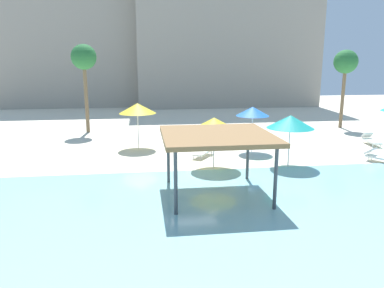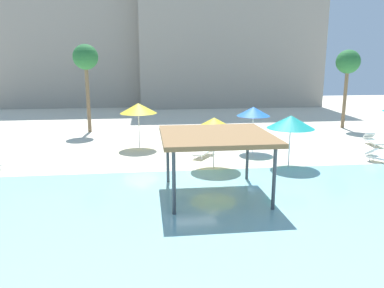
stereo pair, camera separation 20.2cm
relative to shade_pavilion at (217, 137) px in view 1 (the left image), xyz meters
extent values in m
plane|color=beige|center=(-0.68, 2.04, -2.46)|extent=(80.00, 80.00, 0.00)
cube|color=#8CC6CC|center=(-0.68, -3.21, -2.44)|extent=(44.00, 13.50, 0.04)
cylinder|color=#42474C|center=(-1.85, 1.85, -1.24)|extent=(0.14, 0.14, 2.44)
cylinder|color=#42474C|center=(1.85, 1.85, -1.24)|extent=(0.14, 0.14, 2.44)
cylinder|color=#42474C|center=(-1.85, -1.85, -1.24)|extent=(0.14, 0.14, 2.44)
cylinder|color=#42474C|center=(1.85, -1.85, -1.24)|extent=(0.14, 0.14, 2.44)
cube|color=olive|center=(0.00, 0.00, 0.07)|extent=(4.40, 4.40, 0.18)
cylinder|color=silver|center=(-3.27, 9.19, -1.35)|extent=(0.06, 0.06, 2.23)
cone|color=yellow|center=(-3.27, 9.19, 0.09)|extent=(2.33, 2.33, 0.64)
cylinder|color=silver|center=(4.67, 3.86, -1.44)|extent=(0.06, 0.06, 2.04)
cone|color=teal|center=(4.67, 3.86, -0.08)|extent=(2.46, 2.46, 0.68)
cylinder|color=silver|center=(0.66, 3.99, -1.47)|extent=(0.06, 0.06, 1.98)
cone|color=yellow|center=(0.66, 3.99, -0.14)|extent=(2.50, 2.50, 0.69)
cylinder|color=silver|center=(3.66, 7.28, -1.36)|extent=(0.06, 0.06, 2.21)
cone|color=blue|center=(3.66, 7.28, 0.03)|extent=(2.01, 2.01, 0.55)
cylinder|color=white|center=(12.21, 7.14, -2.35)|extent=(0.05, 0.05, 0.22)
cylinder|color=white|center=(11.73, 7.21, -2.35)|extent=(0.05, 0.05, 0.22)
cylinder|color=white|center=(12.42, 8.56, -2.35)|extent=(0.05, 0.05, 0.22)
cylinder|color=white|center=(11.95, 8.63, -2.35)|extent=(0.05, 0.05, 0.22)
cube|color=white|center=(12.08, 7.88, -2.19)|extent=(0.86, 1.87, 0.10)
cube|color=white|center=(12.19, 8.62, -1.92)|extent=(0.67, 0.59, 0.40)
cylinder|color=white|center=(0.26, 5.64, -2.35)|extent=(0.05, 0.05, 0.22)
cylinder|color=white|center=(-0.13, 5.91, -2.35)|extent=(0.05, 0.05, 0.22)
cylinder|color=white|center=(1.08, 6.82, -2.35)|extent=(0.05, 0.05, 0.22)
cylinder|color=white|center=(0.68, 7.10, -2.35)|extent=(0.05, 0.05, 0.22)
cube|color=white|center=(0.47, 6.37, -2.19)|extent=(1.51, 1.82, 0.10)
cube|color=white|center=(0.89, 6.98, -1.92)|extent=(0.78, 0.76, 0.40)
cylinder|color=white|center=(9.88, 4.44, -2.35)|extent=(0.05, 0.05, 0.22)
cylinder|color=white|center=(9.48, 4.17, -2.35)|extent=(0.05, 0.05, 0.22)
cube|color=white|center=(10.07, 3.70, -2.19)|extent=(1.49, 1.84, 0.10)
cube|color=white|center=(9.67, 4.32, -1.92)|extent=(0.78, 0.75, 0.40)
cylinder|color=brown|center=(13.43, 14.38, 0.06)|extent=(0.28, 0.28, 5.05)
sphere|color=#286B33|center=(13.43, 14.38, 2.94)|extent=(1.90, 1.90, 1.90)
cylinder|color=brown|center=(-7.22, 15.05, 0.24)|extent=(0.28, 0.28, 5.40)
sphere|color=#286B33|center=(-7.22, 15.05, 3.29)|extent=(1.90, 1.90, 1.90)
cube|color=#9E9384|center=(-9.23, 35.57, 5.55)|extent=(22.64, 10.08, 16.03)
cube|color=#9E9384|center=(7.46, 33.20, 7.02)|extent=(21.69, 10.16, 18.96)
camera|label=1|loc=(-2.94, -14.45, 3.03)|focal=34.84mm
camera|label=2|loc=(-2.74, -14.47, 3.03)|focal=34.84mm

